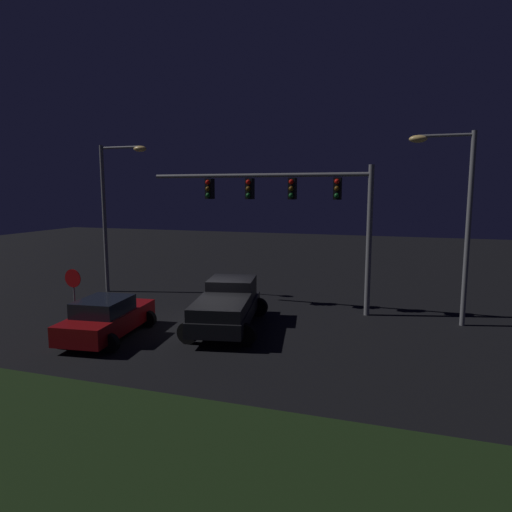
# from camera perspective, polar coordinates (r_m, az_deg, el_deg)

# --- Properties ---
(ground_plane) EXTENTS (80.00, 80.00, 0.00)m
(ground_plane) POSITION_cam_1_polar(r_m,az_deg,el_deg) (18.96, -5.15, -8.42)
(ground_plane) COLOR black
(grass_median) EXTENTS (22.82, 5.53, 0.10)m
(grass_median) POSITION_cam_1_polar(r_m,az_deg,el_deg) (11.56, -24.92, -20.20)
(grass_median) COLOR black
(grass_median) RESTS_ON ground_plane
(pickup_truck) EXTENTS (3.55, 5.68, 1.80)m
(pickup_truck) POSITION_cam_1_polar(r_m,az_deg,el_deg) (18.16, -3.59, -5.88)
(pickup_truck) COLOR black
(pickup_truck) RESTS_ON ground_plane
(car_sedan) EXTENTS (2.80, 4.57, 1.51)m
(car_sedan) POSITION_cam_1_polar(r_m,az_deg,el_deg) (17.85, -18.20, -7.39)
(car_sedan) COLOR maroon
(car_sedan) RESTS_ON ground_plane
(traffic_signal_gantry) EXTENTS (10.32, 0.56, 6.50)m
(traffic_signal_gantry) POSITION_cam_1_polar(r_m,az_deg,el_deg) (20.48, 4.66, 7.09)
(traffic_signal_gantry) COLOR slate
(traffic_signal_gantry) RESTS_ON ground_plane
(street_lamp_left) EXTENTS (2.76, 0.44, 7.76)m
(street_lamp_left) POSITION_cam_1_polar(r_m,az_deg,el_deg) (25.12, -17.50, 6.72)
(street_lamp_left) COLOR slate
(street_lamp_left) RESTS_ON ground_plane
(street_lamp_right) EXTENTS (2.48, 0.44, 7.69)m
(street_lamp_right) POSITION_cam_1_polar(r_m,az_deg,el_deg) (19.65, 23.76, 5.93)
(street_lamp_right) COLOR slate
(street_lamp_right) RESTS_ON ground_plane
(stop_sign) EXTENTS (0.76, 0.08, 2.23)m
(stop_sign) POSITION_cam_1_polar(r_m,az_deg,el_deg) (20.18, -21.93, -3.40)
(stop_sign) COLOR slate
(stop_sign) RESTS_ON ground_plane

